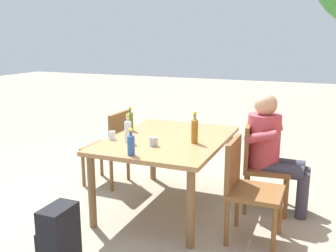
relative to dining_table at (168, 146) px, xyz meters
name	(u,v)px	position (x,y,z in m)	size (l,w,h in m)	color
ground_plane	(168,206)	(0.00, 0.00, -0.65)	(24.00, 24.00, 0.00)	gray
dining_table	(168,146)	(0.00, 0.00, 0.00)	(1.48, 1.10, 0.73)	#A37547
chair_far_left	(259,162)	(-0.32, 0.85, -0.16)	(0.49, 0.49, 0.87)	brown
chair_far_right	(246,185)	(0.33, 0.85, -0.16)	(0.44, 0.44, 0.87)	brown
chair_near_left	(111,144)	(-0.33, -0.85, -0.16)	(0.45, 0.45, 0.87)	brown
person_in_white_shirt	(272,146)	(-0.33, 0.96, 0.01)	(0.47, 0.61, 1.18)	#B7424C
bottle_clear	(128,130)	(0.29, -0.29, 0.20)	(0.06, 0.06, 0.27)	white
bottle_blue	(131,144)	(0.64, -0.07, 0.18)	(0.06, 0.06, 0.23)	#2D56A3
bottle_amber	(195,130)	(0.08, 0.30, 0.21)	(0.06, 0.06, 0.30)	#996019
bottle_olive	(130,120)	(-0.13, -0.49, 0.19)	(0.06, 0.06, 0.26)	#566623
cup_steel	(154,141)	(0.31, -0.01, 0.12)	(0.08, 0.08, 0.08)	#B2B7BC
cup_glass	(112,135)	(0.27, -0.48, 0.12)	(0.07, 0.07, 0.08)	silver
backpack_by_near_side	(58,236)	(1.25, -0.39, -0.42)	(0.30, 0.25, 0.46)	black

